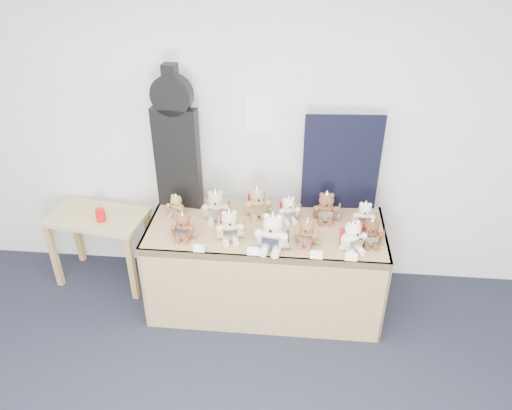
# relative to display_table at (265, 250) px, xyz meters

# --- Properties ---
(room_shell) EXTENTS (6.00, 6.00, 6.00)m
(room_shell) POSITION_rel_display_table_xyz_m (-0.10, 0.57, 0.92)
(room_shell) COLOR white
(room_shell) RESTS_ON floor
(display_table) EXTENTS (1.87, 0.78, 0.78)m
(display_table) POSITION_rel_display_table_xyz_m (0.00, 0.00, 0.00)
(display_table) COLOR olive
(display_table) RESTS_ON floor
(side_table) EXTENTS (0.87, 0.57, 0.68)m
(side_table) POSITION_rel_display_table_xyz_m (-1.46, 0.27, -0.05)
(side_table) COLOR #A18557
(side_table) RESTS_ON floor
(guitar_case) EXTENTS (0.37, 0.15, 1.18)m
(guitar_case) POSITION_rel_display_table_xyz_m (-0.74, 0.36, 0.75)
(guitar_case) COLOR black
(guitar_case) RESTS_ON display_table
(navy_board) EXTENTS (0.61, 0.06, 0.82)m
(navy_board) POSITION_rel_display_table_xyz_m (0.57, 0.43, 0.57)
(navy_board) COLOR black
(navy_board) RESTS_ON display_table
(red_cup) EXTENTS (0.08, 0.08, 0.11)m
(red_cup) POSITION_rel_display_table_xyz_m (-1.39, 0.19, 0.12)
(red_cup) COLOR red
(red_cup) RESTS_ON side_table
(teddy_front_far_left) EXTENTS (0.21, 0.17, 0.25)m
(teddy_front_far_left) POSITION_rel_display_table_xyz_m (-0.61, -0.13, 0.27)
(teddy_front_far_left) COLOR brown
(teddy_front_far_left) RESTS_ON display_table
(teddy_front_left) EXTENTS (0.24, 0.21, 0.28)m
(teddy_front_left) POSITION_rel_display_table_xyz_m (-0.26, -0.11, 0.28)
(teddy_front_left) COLOR beige
(teddy_front_left) RESTS_ON display_table
(teddy_front_centre) EXTENTS (0.27, 0.24, 0.33)m
(teddy_front_centre) POSITION_rel_display_table_xyz_m (0.07, -0.20, 0.30)
(teddy_front_centre) COLOR white
(teddy_front_centre) RESTS_ON display_table
(teddy_front_right) EXTENTS (0.20, 0.17, 0.24)m
(teddy_front_right) POSITION_rel_display_table_xyz_m (0.32, -0.12, 0.26)
(teddy_front_right) COLOR brown
(teddy_front_right) RESTS_ON display_table
(teddy_front_far_right) EXTENTS (0.23, 0.22, 0.27)m
(teddy_front_far_right) POSITION_rel_display_table_xyz_m (0.65, -0.15, 0.27)
(teddy_front_far_right) COLOR white
(teddy_front_far_right) RESTS_ON display_table
(teddy_front_end) EXTENTS (0.20, 0.17, 0.25)m
(teddy_front_end) POSITION_rel_display_table_xyz_m (0.79, -0.08, 0.26)
(teddy_front_end) COLOR brown
(teddy_front_end) RESTS_ON display_table
(teddy_back_left) EXTENTS (0.24, 0.20, 0.29)m
(teddy_back_left) POSITION_rel_display_table_xyz_m (-0.41, 0.16, 0.28)
(teddy_back_left) COLOR #C1B18D
(teddy_back_left) RESTS_ON display_table
(teddy_back_centre_left) EXTENTS (0.24, 0.22, 0.29)m
(teddy_back_centre_left) POSITION_rel_display_table_xyz_m (-0.08, 0.25, 0.28)
(teddy_back_centre_left) COLOR #A68553
(teddy_back_centre_left) RESTS_ON display_table
(teddy_back_centre_right) EXTENTS (0.20, 0.18, 0.24)m
(teddy_back_centre_right) POSITION_rel_display_table_xyz_m (0.17, 0.20, 0.26)
(teddy_back_centre_right) COLOR white
(teddy_back_centre_right) RESTS_ON display_table
(teddy_back_right) EXTENTS (0.23, 0.18, 0.28)m
(teddy_back_right) POSITION_rel_display_table_xyz_m (0.46, 0.23, 0.28)
(teddy_back_right) COLOR brown
(teddy_back_right) RESTS_ON display_table
(teddy_back_end) EXTENTS (0.19, 0.16, 0.24)m
(teddy_back_end) POSITION_rel_display_table_xyz_m (0.76, 0.17, 0.26)
(teddy_back_end) COLOR white
(teddy_back_end) RESTS_ON display_table
(teddy_back_far_left) EXTENTS (0.17, 0.17, 0.21)m
(teddy_back_far_left) POSITION_rel_display_table_xyz_m (-0.73, 0.18, 0.25)
(teddy_back_far_left) COLOR #A9824F
(teddy_back_far_left) RESTS_ON display_table
(entry_card_a) EXTENTS (0.08, 0.02, 0.06)m
(entry_card_a) POSITION_rel_display_table_xyz_m (-0.46, -0.29, 0.20)
(entry_card_a) COLOR white
(entry_card_a) RESTS_ON display_table
(entry_card_b) EXTENTS (0.09, 0.02, 0.06)m
(entry_card_b) POSITION_rel_display_table_xyz_m (-0.06, -0.30, 0.20)
(entry_card_b) COLOR white
(entry_card_b) RESTS_ON display_table
(entry_card_c) EXTENTS (0.09, 0.02, 0.06)m
(entry_card_c) POSITION_rel_display_table_xyz_m (0.39, -0.30, 0.20)
(entry_card_c) COLOR white
(entry_card_c) RESTS_ON display_table
(entry_card_d) EXTENTS (0.09, 0.02, 0.06)m
(entry_card_d) POSITION_rel_display_table_xyz_m (0.63, -0.30, 0.20)
(entry_card_d) COLOR white
(entry_card_d) RESTS_ON display_table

